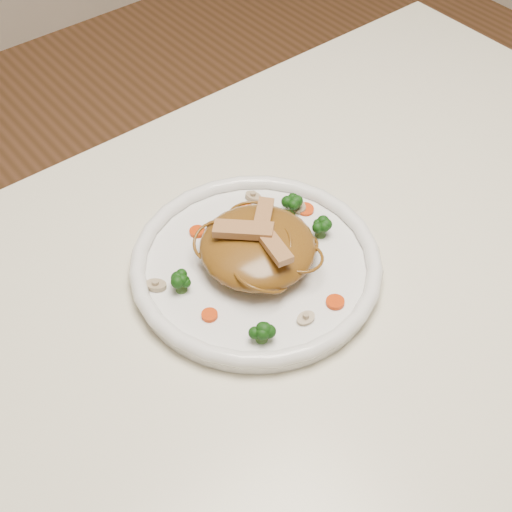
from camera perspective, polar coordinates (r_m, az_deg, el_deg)
table at (r=0.95m, az=5.25°, el=-5.56°), size 1.20×0.80×0.75m
plate at (r=0.87m, az=0.00°, el=-0.98°), size 0.37×0.37×0.02m
noodle_mound at (r=0.85m, az=0.13°, el=0.76°), size 0.15×0.15×0.05m
chicken_a at (r=0.85m, az=0.59°, el=3.27°), size 0.06×0.05×0.01m
chicken_b at (r=0.83m, az=-1.02°, el=2.12°), size 0.07×0.07×0.01m
chicken_c at (r=0.81m, az=1.43°, el=0.86°), size 0.03×0.06×0.01m
broccoli_0 at (r=0.92m, az=2.86°, el=4.16°), size 0.03×0.03×0.03m
broccoli_1 at (r=0.83m, az=-6.09°, el=-2.08°), size 0.03×0.03×0.03m
broccoli_2 at (r=0.78m, az=0.46°, el=-6.12°), size 0.03×0.03×0.03m
broccoli_3 at (r=0.89m, az=5.26°, el=2.31°), size 0.03×0.03×0.03m
carrot_0 at (r=0.93m, az=-0.71°, el=3.63°), size 0.03×0.03×0.00m
carrot_1 at (r=0.81m, az=-3.76°, el=-4.76°), size 0.02×0.02×0.00m
carrot_2 at (r=0.93m, az=4.02°, el=3.75°), size 0.02×0.02×0.00m
carrot_3 at (r=0.90m, az=-4.75°, el=1.98°), size 0.03×0.03×0.00m
carrot_4 at (r=0.83m, az=6.39°, el=-3.70°), size 0.03×0.03×0.00m
mushroom_0 at (r=0.81m, az=4.02°, el=-5.03°), size 0.03×0.03×0.01m
mushroom_1 at (r=0.93m, az=3.37°, el=3.97°), size 0.03×0.03×0.01m
mushroom_2 at (r=0.85m, az=-8.06°, el=-2.35°), size 0.04×0.04×0.01m
mushroom_3 at (r=0.95m, az=-0.23°, el=4.79°), size 0.03×0.03×0.01m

